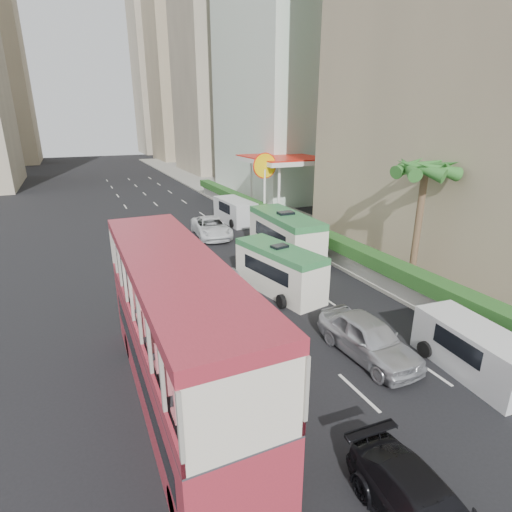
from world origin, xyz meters
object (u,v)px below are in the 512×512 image
minibus_near (279,270)px  panel_van_near (474,350)px  panel_van_far (235,211)px  car_silver_lane_a (227,298)px  car_silver_lane_b (366,355)px  palm_tree (418,229)px  shell_station (283,186)px  van_asset (212,236)px  minibus_far (285,237)px  double_decker_bus (177,335)px

minibus_near → panel_van_near: size_ratio=1.26×
panel_van_near → panel_van_far: panel_van_far is taller
car_silver_lane_a → minibus_near: (2.89, -0.31, 1.24)m
panel_van_near → car_silver_lane_b: bearing=144.8°
minibus_near → car_silver_lane_a: bearing=162.7°
panel_van_far → palm_tree: palm_tree is taller
palm_tree → shell_station: (2.20, 19.00, -0.63)m
car_silver_lane_b → shell_station: (8.68, 23.31, 2.75)m
van_asset → minibus_far: bearing=-62.8°
double_decker_bus → van_asset: 19.80m
van_asset → minibus_far: size_ratio=0.80×
panel_van_near → panel_van_far: 24.52m
double_decker_bus → car_silver_lane_b: double_decker_bus is taller
car_silver_lane_a → minibus_far: bearing=41.9°
car_silver_lane_b → palm_tree: size_ratio=0.73×
car_silver_lane_b → minibus_far: minibus_far is taller
shell_station → panel_van_near: bearing=-102.8°
panel_van_far → double_decker_bus: bearing=-118.6°
car_silver_lane_b → panel_van_near: (2.82, -2.42, 0.89)m
panel_van_far → car_silver_lane_b: bearing=-101.1°
car_silver_lane_b → double_decker_bus: bearing=175.4°
double_decker_bus → minibus_near: size_ratio=1.97×
panel_van_far → shell_station: (5.46, 1.22, 1.72)m
minibus_near → palm_tree: size_ratio=0.87×
minibus_near → panel_van_near: bearing=-83.0°
minibus_far → panel_van_near: bearing=-87.8°
car_silver_lane_b → minibus_near: 7.06m
minibus_near → shell_station: bearing=50.2°
car_silver_lane_a → panel_van_near: (5.97, -9.67, 0.89)m
car_silver_lane_b → palm_tree: palm_tree is taller
car_silver_lane_a → car_silver_lane_b: car_silver_lane_b is taller
car_silver_lane_b → panel_van_far: panel_van_far is taller
minibus_far → panel_van_near: size_ratio=1.52×
panel_van_near → panel_van_far: (0.40, 24.51, 0.14)m
car_silver_lane_a → palm_tree: size_ratio=0.63×
double_decker_bus → shell_station: size_ratio=1.38×
palm_tree → van_asset: bearing=115.0°
car_silver_lane_a → car_silver_lane_b: (3.15, -7.26, 0.00)m
minibus_far → panel_van_near: minibus_far is taller
car_silver_lane_b → van_asset: car_silver_lane_b is taller
van_asset → shell_station: size_ratio=0.67×
panel_van_far → shell_station: bearing=9.7°
car_silver_lane_a → shell_station: (11.84, 16.06, 2.75)m
van_asset → minibus_near: 11.73m
double_decker_bus → shell_station: shell_station is taller
panel_van_near → palm_tree: size_ratio=0.69×
van_asset → panel_van_near: panel_van_near is taller
van_asset → palm_tree: 16.13m
double_decker_bus → panel_van_near: size_ratio=2.47×
minibus_near → car_silver_lane_b: bearing=-99.0°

